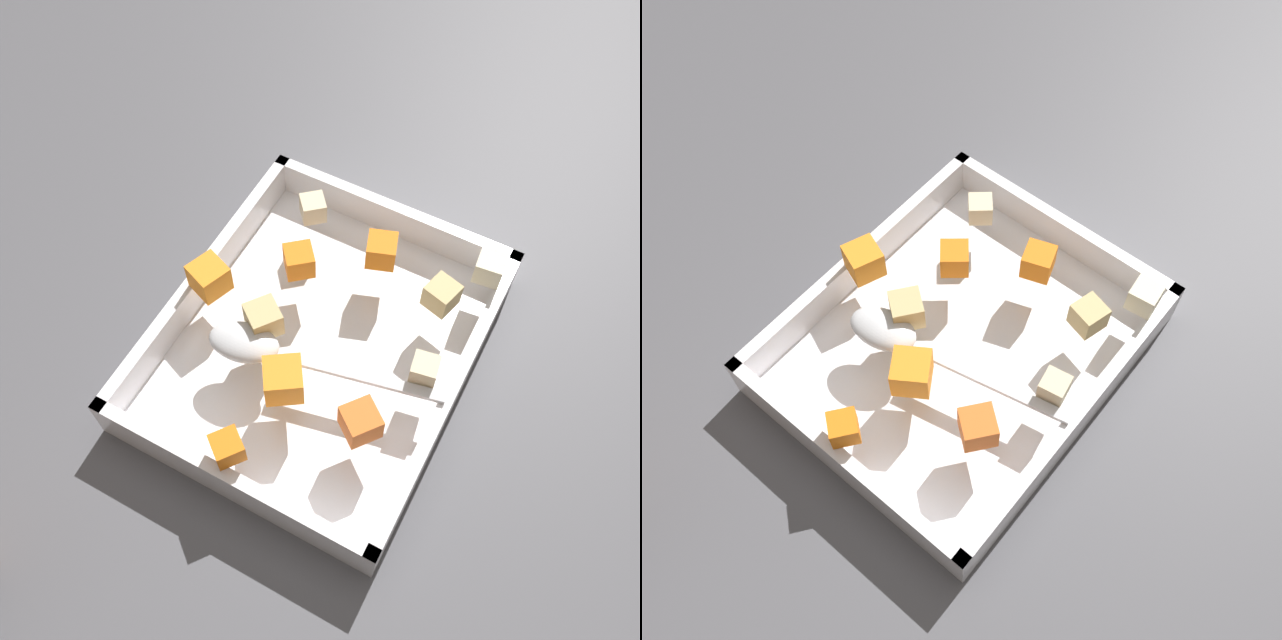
% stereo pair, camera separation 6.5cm
% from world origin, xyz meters
% --- Properties ---
extents(ground_plane, '(4.00, 4.00, 0.00)m').
position_xyz_m(ground_plane, '(0.00, 0.00, 0.00)').
color(ground_plane, '#4C4C51').
extents(baking_dish, '(0.34, 0.28, 0.05)m').
position_xyz_m(baking_dish, '(0.01, 0.02, 0.02)').
color(baking_dish, silver).
rests_on(baking_dish, ground_plane).
extents(carrot_chunk_corner_nw, '(0.03, 0.03, 0.02)m').
position_xyz_m(carrot_chunk_corner_nw, '(-0.13, 0.03, 0.07)').
color(carrot_chunk_corner_nw, orange).
rests_on(carrot_chunk_corner_nw, baking_dish).
extents(carrot_chunk_front_center, '(0.04, 0.04, 0.03)m').
position_xyz_m(carrot_chunk_front_center, '(0.11, -0.00, 0.07)').
color(carrot_chunk_front_center, orange).
rests_on(carrot_chunk_front_center, baking_dish).
extents(carrot_chunk_under_handle, '(0.04, 0.04, 0.03)m').
position_xyz_m(carrot_chunk_under_handle, '(-0.00, 0.13, 0.07)').
color(carrot_chunk_under_handle, orange).
rests_on(carrot_chunk_under_handle, baking_dish).
extents(carrot_chunk_near_right, '(0.04, 0.04, 0.03)m').
position_xyz_m(carrot_chunk_near_right, '(-0.06, -0.06, 0.07)').
color(carrot_chunk_near_right, orange).
rests_on(carrot_chunk_near_right, baking_dish).
extents(carrot_chunk_center, '(0.04, 0.04, 0.03)m').
position_xyz_m(carrot_chunk_center, '(0.06, 0.06, 0.07)').
color(carrot_chunk_center, orange).
rests_on(carrot_chunk_center, baking_dish).
extents(carrot_chunk_heap_side, '(0.05, 0.05, 0.03)m').
position_xyz_m(carrot_chunk_heap_side, '(-0.06, 0.01, 0.07)').
color(carrot_chunk_heap_side, orange).
rests_on(carrot_chunk_heap_side, baking_dish).
extents(potato_chunk_mid_left, '(0.03, 0.03, 0.03)m').
position_xyz_m(potato_chunk_mid_left, '(0.09, -0.07, 0.07)').
color(potato_chunk_mid_left, tan).
rests_on(potato_chunk_mid_left, baking_dish).
extents(potato_chunk_rim_edge, '(0.03, 0.03, 0.02)m').
position_xyz_m(potato_chunk_rim_edge, '(0.12, 0.08, 0.07)').
color(potato_chunk_rim_edge, beige).
rests_on(potato_chunk_rim_edge, baking_dish).
extents(potato_chunk_heap_top, '(0.04, 0.04, 0.03)m').
position_xyz_m(potato_chunk_heap_top, '(-0.01, 0.06, 0.07)').
color(potato_chunk_heap_top, tan).
rests_on(potato_chunk_heap_top, baking_dish).
extents(potato_chunk_corner_ne, '(0.03, 0.03, 0.02)m').
position_xyz_m(potato_chunk_corner_ne, '(0.01, -0.09, 0.07)').
color(potato_chunk_corner_ne, beige).
rests_on(potato_chunk_corner_ne, baking_dish).
extents(potato_chunk_mid_right, '(0.03, 0.03, 0.03)m').
position_xyz_m(potato_chunk_mid_right, '(0.14, -0.10, 0.07)').
color(potato_chunk_mid_right, beige).
rests_on(potato_chunk_mid_right, baking_dish).
extents(serving_spoon, '(0.07, 0.22, 0.02)m').
position_xyz_m(serving_spoon, '(-0.04, 0.05, 0.06)').
color(serving_spoon, silver).
rests_on(serving_spoon, baking_dish).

